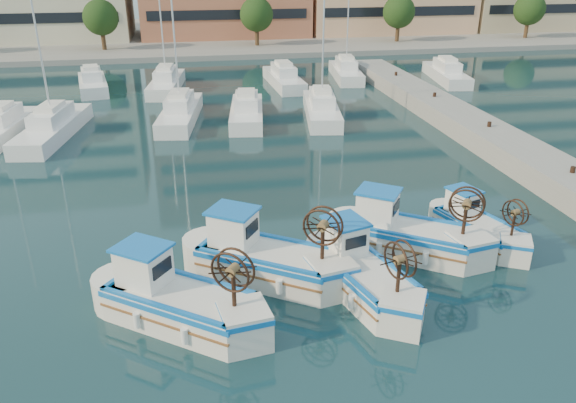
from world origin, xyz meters
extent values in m
plane|color=#193B43|center=(0.00, 0.00, 0.00)|extent=(300.00, 300.00, 0.00)
cube|color=gray|center=(13.00, 8.00, 0.60)|extent=(3.00, 60.00, 1.20)
cube|color=gray|center=(0.00, 67.00, 0.30)|extent=(180.00, 40.00, 0.60)
cylinder|color=#3F2B19|center=(-14.00, 53.50, 1.50)|extent=(0.50, 0.50, 3.00)
sphere|color=#224117|center=(-14.00, 53.50, 4.20)|extent=(4.00, 4.00, 4.00)
cylinder|color=#3F2B19|center=(4.00, 53.50, 1.50)|extent=(0.50, 0.50, 3.00)
sphere|color=#224117|center=(4.00, 53.50, 4.20)|extent=(4.00, 4.00, 4.00)
cylinder|color=#3F2B19|center=(22.00, 53.50, 1.50)|extent=(0.50, 0.50, 3.00)
sphere|color=#224117|center=(22.00, 53.50, 4.20)|extent=(4.00, 4.00, 4.00)
cylinder|color=#3F2B19|center=(40.00, 53.50, 1.50)|extent=(0.50, 0.50, 3.00)
sphere|color=#224117|center=(40.00, 53.50, 4.20)|extent=(4.00, 4.00, 4.00)
cube|color=white|center=(-16.99, 21.52, 0.50)|extent=(3.14, 8.13, 1.00)
cube|color=white|center=(-13.77, 20.83, 0.50)|extent=(3.70, 10.01, 1.00)
cylinder|color=silver|center=(-13.77, 20.83, 6.00)|extent=(0.12, 0.12, 11.00)
cube|color=white|center=(-5.64, 23.08, 0.50)|extent=(3.53, 9.30, 1.00)
cylinder|color=silver|center=(-5.64, 23.08, 6.00)|extent=(0.12, 0.12, 11.00)
cube|color=white|center=(-0.99, 22.34, 0.50)|extent=(3.27, 8.22, 1.00)
cube|color=white|center=(4.45, 22.22, 0.50)|extent=(3.57, 9.13, 1.00)
cylinder|color=silver|center=(4.45, 22.22, 6.00)|extent=(0.12, 0.12, 11.00)
cube|color=white|center=(-12.98, 34.24, 0.50)|extent=(3.38, 7.66, 1.00)
cube|color=white|center=(-6.70, 33.34, 0.50)|extent=(3.35, 9.11, 1.00)
cylinder|color=silver|center=(-6.70, 33.34, 6.00)|extent=(0.12, 0.12, 11.00)
cube|color=white|center=(3.63, 33.19, 0.50)|extent=(2.55, 8.78, 1.00)
cube|color=white|center=(10.00, 35.21, 0.50)|extent=(3.21, 8.52, 1.00)
cylinder|color=silver|center=(10.00, 35.21, 6.00)|extent=(0.12, 0.12, 11.00)
cube|color=white|center=(19.00, 32.63, 0.50)|extent=(3.52, 9.27, 1.00)
cube|color=silver|center=(-5.90, -1.13, 0.59)|extent=(4.98, 4.43, 1.18)
cube|color=#0E5FB6|center=(-5.90, -1.13, 1.04)|extent=(5.13, 4.56, 0.18)
cube|color=blue|center=(-5.90, -1.13, 0.97)|extent=(4.34, 3.79, 0.07)
cube|color=white|center=(-6.97, -0.32, 1.79)|extent=(1.91, 1.86, 1.23)
cube|color=#0E5FB6|center=(-6.97, -0.32, 2.47)|extent=(2.14, 2.10, 0.09)
cylinder|color=#331E14|center=(-4.28, -2.33, 1.83)|extent=(0.13, 0.13, 1.30)
cylinder|color=brown|center=(-4.28, -2.33, 2.52)|extent=(0.47, 0.48, 0.31)
torus|color=#331E14|center=(-4.38, -2.47, 2.52)|extent=(1.10, 0.85, 1.31)
torus|color=#331E14|center=(-4.18, -2.20, 2.52)|extent=(1.10, 0.85, 1.31)
cube|color=silver|center=(-2.75, 1.02, 0.60)|extent=(5.15, 4.39, 1.20)
cube|color=#0E5FB6|center=(-2.75, 1.02, 1.06)|extent=(5.31, 4.52, 0.18)
cube|color=blue|center=(-2.75, 1.02, 0.99)|extent=(4.50, 3.74, 0.07)
cube|color=white|center=(-3.89, 1.78, 1.84)|extent=(1.94, 1.88, 1.26)
cube|color=#0E5FB6|center=(-3.89, 1.78, 2.52)|extent=(2.18, 2.11, 0.09)
cylinder|color=#331E14|center=(-1.03, -0.12, 1.87)|extent=(0.14, 0.14, 1.33)
cylinder|color=brown|center=(-1.03, -0.12, 2.58)|extent=(0.47, 0.48, 0.32)
torus|color=#331E14|center=(-1.12, -0.27, 2.58)|extent=(1.16, 0.81, 1.34)
torus|color=#331E14|center=(-0.93, 0.02, 2.58)|extent=(1.16, 0.81, 1.34)
cube|color=silver|center=(0.34, -0.57, 0.55)|extent=(3.01, 4.74, 1.10)
cube|color=#0E5FB6|center=(0.34, -0.57, 0.97)|extent=(3.10, 4.89, 0.17)
cube|color=blue|center=(0.34, -0.57, 0.90)|extent=(2.49, 4.21, 0.06)
cube|color=white|center=(0.00, 0.64, 1.67)|extent=(1.48, 1.62, 1.15)
cube|color=#0E5FB6|center=(0.00, 0.64, 2.30)|extent=(1.67, 1.82, 0.08)
cylinder|color=#331E14|center=(0.85, -2.38, 1.71)|extent=(0.13, 0.13, 1.21)
cylinder|color=brown|center=(0.85, -2.38, 2.36)|extent=(0.40, 0.37, 0.29)
torus|color=#331E14|center=(0.70, -2.42, 2.36)|extent=(0.40, 1.20, 1.22)
torus|color=#331E14|center=(1.01, -2.34, 2.36)|extent=(0.40, 1.20, 1.22)
cube|color=silver|center=(3.01, 1.94, 0.58)|extent=(4.98, 4.32, 1.17)
cube|color=#0E5FB6|center=(3.01, 1.94, 1.03)|extent=(5.13, 4.45, 0.18)
cube|color=blue|center=(3.01, 1.94, 0.96)|extent=(4.35, 3.69, 0.07)
cube|color=white|center=(1.92, 2.70, 1.78)|extent=(1.89, 1.83, 1.22)
cube|color=#0E5FB6|center=(1.92, 2.70, 2.45)|extent=(2.12, 2.07, 0.09)
cylinder|color=#331E14|center=(4.65, 0.79, 1.81)|extent=(0.13, 0.13, 1.29)
cylinder|color=brown|center=(4.65, 0.79, 2.50)|extent=(0.46, 0.47, 0.31)
torus|color=#331E14|center=(4.56, 0.65, 2.50)|extent=(1.11, 0.81, 1.30)
torus|color=#331E14|center=(4.75, 0.93, 2.50)|extent=(1.11, 0.81, 1.30)
cube|color=silver|center=(6.23, 2.31, 0.46)|extent=(2.63, 4.00, 0.92)
cube|color=#0E5FB6|center=(6.23, 2.31, 0.81)|extent=(2.71, 4.12, 0.14)
cube|color=blue|center=(6.23, 2.31, 0.76)|extent=(2.19, 3.54, 0.05)
cube|color=white|center=(5.91, 3.32, 1.41)|extent=(1.27, 1.38, 0.97)
cube|color=#0E5FB6|center=(5.91, 3.32, 1.93)|extent=(1.44, 1.55, 0.07)
cylinder|color=#331E14|center=(6.71, 0.80, 1.43)|extent=(0.11, 0.11, 1.02)
cylinder|color=brown|center=(6.71, 0.80, 1.98)|extent=(0.34, 0.32, 0.25)
torus|color=#331E14|center=(6.58, 0.76, 1.98)|extent=(0.37, 1.00, 1.03)
torus|color=#331E14|center=(6.84, 0.84, 1.98)|extent=(0.37, 1.00, 1.03)
camera|label=1|loc=(-5.30, -16.49, 10.98)|focal=35.00mm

